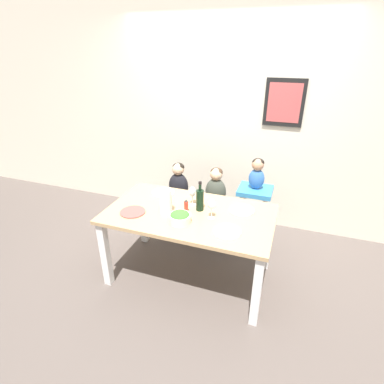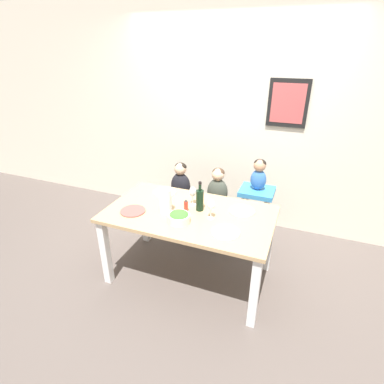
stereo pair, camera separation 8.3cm
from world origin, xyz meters
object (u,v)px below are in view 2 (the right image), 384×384
chair_right_highchair (256,203)px  dinner_plate_back_right (242,211)px  chair_far_center (217,210)px  dinner_plate_front_right (226,232)px  dinner_plate_front_left (133,211)px  paper_towel_roll (165,201)px  dinner_plate_back_left (164,192)px  person_child_center (218,187)px  wine_glass_near (211,205)px  chair_far_left (181,203)px  salad_bowl_large (179,217)px  person_baby_right (259,173)px  wine_glass_far (193,192)px  wine_bottle (200,199)px  person_child_left (181,181)px

chair_right_highchair → dinner_plate_back_right: dinner_plate_back_right is taller
chair_far_center → dinner_plate_front_right: 1.04m
dinner_plate_front_left → dinner_plate_front_right: 0.90m
paper_towel_roll → dinner_plate_back_left: (-0.20, 0.37, -0.11)m
person_child_center → wine_glass_near: 0.78m
dinner_plate_back_right → chair_right_highchair: bearing=84.6°
chair_far_left → paper_towel_roll: size_ratio=2.02×
chair_far_center → dinner_plate_back_right: dinner_plate_back_right is taller
dinner_plate_front_left → dinner_plate_back_left: same height
chair_far_center → chair_right_highchair: (0.44, 0.00, 0.18)m
chair_far_left → salad_bowl_large: bearing=-67.2°
chair_far_left → person_baby_right: 1.05m
wine_glass_near → dinner_plate_back_left: size_ratio=0.81×
person_child_center → dinner_plate_front_right: (0.35, -0.92, 0.05)m
chair_far_left → paper_towel_roll: (0.20, -0.79, 0.46)m
wine_glass_far → person_child_center: bearing=81.7°
chair_right_highchair → dinner_plate_front_left: (-1.00, -0.89, 0.17)m
paper_towel_roll → wine_bottle: bearing=29.7°
person_child_left → chair_far_left: bearing=-90.0°
wine_bottle → dinner_plate_front_left: wine_bottle is taller
chair_far_center → wine_glass_far: bearing=-98.3°
chair_right_highchair → wine_glass_far: size_ratio=3.93×
person_child_center → dinner_plate_front_right: 0.98m
wine_glass_near → wine_glass_far: 0.30m
person_baby_right → dinner_plate_back_right: (-0.05, -0.52, -0.19)m
dinner_plate_back_left → wine_glass_far: bearing=-20.5°
wine_glass_far → dinner_plate_front_right: bearing=-39.3°
paper_towel_roll → dinner_plate_back_right: size_ratio=1.01×
person_child_center → dinner_plate_front_left: 1.05m
salad_bowl_large → dinner_plate_back_right: 0.61m
chair_far_left → dinner_plate_front_right: bearing=-48.6°
person_baby_right → dinner_plate_back_left: bearing=-155.0°
person_child_center → dinner_plate_back_left: person_child_center is taller
dinner_plate_back_left → person_child_left: bearing=89.6°
chair_far_left → paper_towel_roll: paper_towel_roll is taller
dinner_plate_front_right → dinner_plate_back_right: bearing=83.7°
chair_far_center → person_child_left: bearing=179.9°
person_child_center → paper_towel_roll: bearing=-108.1°
person_baby_right → wine_bottle: person_baby_right is taller
wine_bottle → wine_glass_near: bearing=-36.4°
chair_far_left → chair_far_center: size_ratio=1.00×
person_child_center → wine_glass_near: (0.16, -0.74, 0.18)m
chair_far_center → wine_glass_far: size_ratio=2.50×
person_child_center → wine_glass_near: wine_glass_near is taller
chair_right_highchair → wine_glass_near: (-0.28, -0.74, 0.30)m
chair_far_center → person_baby_right: (0.44, 0.00, 0.54)m
dinner_plate_front_left → dinner_plate_back_right: 1.02m
chair_far_left → chair_right_highchair: size_ratio=0.64×
wine_glass_far → salad_bowl_large: size_ratio=0.97×
person_child_center → wine_glass_far: (-0.08, -0.56, 0.18)m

